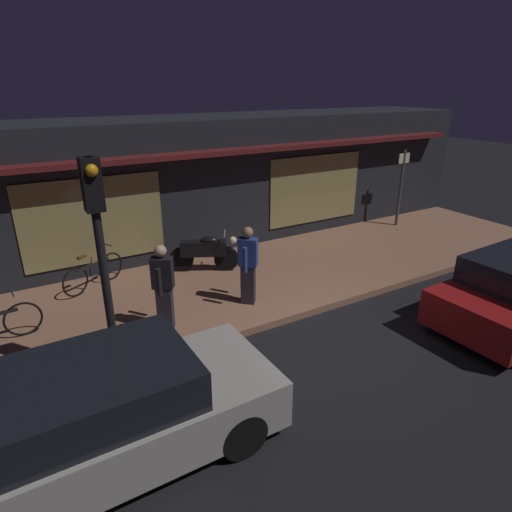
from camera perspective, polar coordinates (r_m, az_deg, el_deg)
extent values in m
plane|color=black|center=(8.39, 10.77, -10.84)|extent=(60.00, 60.00, 0.00)
cube|color=#8C6047|center=(10.49, 0.13, -3.01)|extent=(18.00, 4.00, 0.15)
cube|color=black|center=(12.85, -7.69, 9.57)|extent=(18.00, 2.80, 3.60)
cube|color=olive|center=(10.74, -20.44, 4.31)|extent=(3.20, 0.04, 2.00)
cube|color=olive|center=(13.31, 7.79, 8.66)|extent=(3.20, 0.04, 2.00)
cube|color=#591919|center=(11.19, -4.54, 13.37)|extent=(16.20, 0.50, 0.12)
cylinder|color=black|center=(10.79, -9.74, -0.44)|extent=(0.59, 0.39, 0.60)
cylinder|color=black|center=(10.70, -3.89, -0.35)|extent=(0.59, 0.39, 0.60)
cube|color=black|center=(10.63, -6.90, 1.00)|extent=(1.10, 0.76, 0.36)
ellipsoid|color=black|center=(10.55, -6.13, 2.03)|extent=(0.50, 0.42, 0.20)
sphere|color=#F9EDB7|center=(10.53, -3.03, 2.09)|extent=(0.18, 0.18, 0.18)
cylinder|color=gray|center=(10.48, -4.15, 2.94)|extent=(0.28, 0.50, 0.03)
torus|color=black|center=(9.03, -28.14, -7.27)|extent=(0.66, 0.10, 0.66)
cylinder|color=black|center=(8.79, -29.30, -4.11)|extent=(0.06, 0.42, 0.02)
torus|color=black|center=(10.15, -22.53, -3.16)|extent=(0.59, 0.36, 0.66)
torus|color=black|center=(10.72, -18.41, -1.28)|extent=(0.59, 0.36, 0.66)
cube|color=black|center=(10.34, -20.57, -1.08)|extent=(0.80, 0.48, 0.06)
cube|color=brown|center=(10.10, -21.83, -0.14)|extent=(0.21, 0.17, 0.06)
cylinder|color=black|center=(10.47, -19.10, 1.45)|extent=(0.23, 0.38, 0.02)
cube|color=#28232D|center=(8.31, -11.77, -6.67)|extent=(0.34, 0.32, 0.85)
cube|color=black|center=(8.00, -12.16, -2.16)|extent=(0.44, 0.39, 0.58)
sphere|color=tan|center=(7.85, -12.40, 0.65)|extent=(0.22, 0.22, 0.22)
cylinder|color=black|center=(7.80, -12.57, -3.40)|extent=(0.12, 0.12, 0.52)
cylinder|color=black|center=(8.26, -11.70, -1.88)|extent=(0.12, 0.12, 0.52)
cube|color=#28232D|center=(9.06, -1.04, -3.69)|extent=(0.34, 0.34, 0.85)
cube|color=navy|center=(8.78, -1.07, 0.52)|extent=(0.43, 0.42, 0.58)
sphere|color=#8C6647|center=(8.63, -1.09, 3.12)|extent=(0.22, 0.22, 0.22)
cylinder|color=navy|center=(8.57, -1.44, -0.53)|extent=(0.13, 0.13, 0.52)
cylinder|color=navy|center=(9.04, -0.70, 0.69)|extent=(0.13, 0.13, 0.52)
cylinder|color=#47474C|center=(14.65, 18.35, 8.36)|extent=(0.09, 0.09, 2.40)
cube|color=beige|center=(14.48, 18.80, 12.01)|extent=(0.44, 0.03, 0.30)
cylinder|color=black|center=(6.48, -19.01, -3.80)|extent=(0.12, 0.12, 3.60)
cube|color=black|center=(6.04, -20.69, 8.74)|extent=(0.24, 0.24, 0.70)
sphere|color=orange|center=(5.87, -20.70, 10.41)|extent=(0.16, 0.16, 0.16)
cylinder|color=black|center=(7.06, -8.24, -14.49)|extent=(0.64, 0.23, 0.64)
cylinder|color=black|center=(5.97, -1.81, -22.26)|extent=(0.64, 0.23, 0.64)
cube|color=#9E998E|center=(6.04, -17.77, -19.91)|extent=(4.12, 1.81, 0.68)
cube|color=black|center=(5.68, -19.93, -16.09)|extent=(2.22, 1.63, 0.64)
cylinder|color=black|center=(9.41, 23.50, -6.37)|extent=(0.65, 0.25, 0.64)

